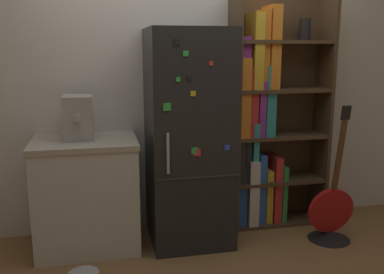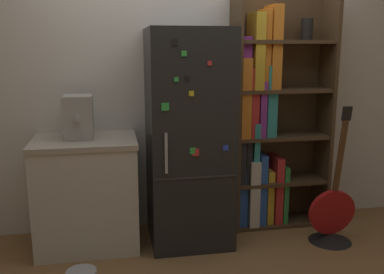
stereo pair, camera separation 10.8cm
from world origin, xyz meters
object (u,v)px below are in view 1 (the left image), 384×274
Objects in this scene: bookshelf at (265,122)px; espresso_machine at (78,117)px; guitar at (330,220)px; refrigerator at (189,138)px.

espresso_machine is (-1.59, -0.12, 0.12)m from bookshelf.
refrigerator is at bearing 165.85° from guitar.
espresso_machine is 2.22m from guitar.
guitar is at bearing -10.01° from espresso_machine.
refrigerator is 0.75m from bookshelf.
refrigerator is at bearing -4.32° from espresso_machine.
bookshelf is 1.77× the size of guitar.
bookshelf is at bearing 14.51° from refrigerator.
bookshelf is at bearing 131.18° from guitar.
refrigerator is at bearing -165.49° from bookshelf.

